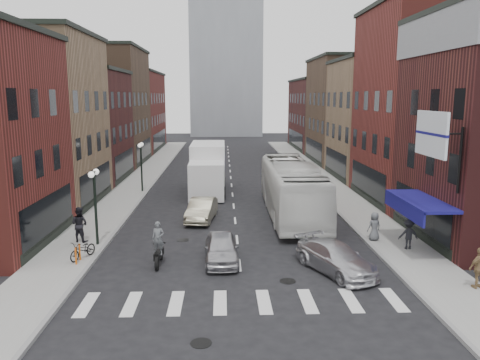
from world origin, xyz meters
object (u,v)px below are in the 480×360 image
Objects in this scene: billboard_sign at (433,135)px; parked_bicycle at (83,250)px; ped_right_a at (408,234)px; sedan_left_near at (221,248)px; ped_right_c at (374,226)px; transit_bus at (292,189)px; motorcycle_rider at (158,245)px; streetlamp_far at (141,158)px; streetlamp_near at (95,193)px; bike_rack at (78,254)px; box_truck at (208,169)px; curb_car at (336,258)px; sedan_left_far at (202,210)px; ped_right_b at (480,268)px; ped_left_solo at (80,224)px.

billboard_sign is 17.06m from parked_bicycle.
parked_bicycle is 16.19m from ped_right_a.
ped_right_c reaches higher than sedan_left_near.
transit_bus reaches higher than sedan_left_near.
sedan_left_near is at bearing 13.14° from motorcycle_rider.
streetlamp_near is at bearing -90.00° from streetlamp_far.
transit_bus is at bearing 38.19° from bike_rack.
bike_rack is 0.20× the size of sedan_left_near.
sedan_left_near is (1.15, -16.59, -1.27)m from box_truck.
motorcycle_rider is 0.46× the size of curb_car.
sedan_left_far is 16.44m from ped_right_b.
sedan_left_near is 2.32× the size of parked_bicycle.
transit_bus is at bearing 68.14° from curb_car.
sedan_left_far is 2.50× the size of ped_right_b.
bike_rack is 17.79m from box_truck.
ped_left_solo is 15.85m from ped_right_c.
parked_bicycle is 17.60m from ped_right_b.
parked_bicycle is (-5.49, -16.34, -1.35)m from box_truck.
parked_bicycle is at bearing -25.96° from ped_right_b.
sedan_left_near is at bearing -117.62° from transit_bus.
billboard_sign is 6.97m from curb_car.
motorcycle_rider is at bearing -38.18° from streetlamp_near.
sedan_left_near is at bearing 138.73° from curb_car.
sedan_left_far is (1.67, 8.00, -0.29)m from motorcycle_rider.
curb_car is (6.43, -9.17, -0.04)m from sedan_left_far.
ped_right_b reaches higher than ped_right_a.
streetlamp_far is 20.36m from ped_right_c.
sedan_left_near is 2.31× the size of ped_right_b.
sedan_left_far is 12.61m from ped_right_a.
streetlamp_far is (0.00, 14.00, 0.00)m from streetlamp_near.
transit_bus is 7.57× the size of ped_right_b.
sedan_left_far is (-5.92, -1.09, -1.10)m from transit_bus.
ped_right_b is (17.00, -6.35, -1.91)m from streetlamp_near.
motorcycle_rider reaches higher than sedan_left_near.
billboard_sign is 6.48m from ped_right_c.
bike_rack is 16.33m from ped_right_a.
motorcycle_rider reaches higher than bike_rack.
bike_rack is 0.18× the size of curb_car.
ped_right_a is (10.68, -15.47, -1.02)m from box_truck.
streetlamp_far is 21.59m from curb_car.
transit_bus is 3.27× the size of sedan_left_near.
ped_left_solo is at bearing -115.37° from box_truck.
ped_right_b is at bearing -20.48° from streetlamp_near.
motorcycle_rider is (3.60, -2.83, -1.92)m from streetlamp_near.
streetlamp_near is 0.45× the size of box_truck.
box_truck is at bearing 92.22° from sedan_left_near.
billboard_sign reaches higher than ped_right_a.
billboard_sign reaches higher than curb_car.
ped_right_c is (15.00, 2.86, 0.37)m from bike_rack.
ped_left_solo is 17.21m from ped_right_a.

